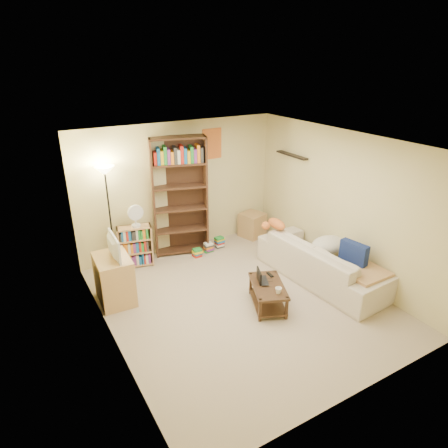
{
  "coord_description": "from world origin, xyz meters",
  "views": [
    {
      "loc": [
        -2.92,
        -4.47,
        3.6
      ],
      "look_at": [
        0.09,
        0.7,
        1.05
      ],
      "focal_mm": 32.0,
      "sensor_mm": 36.0,
      "label": 1
    }
  ],
  "objects_px": {
    "laptop": "(266,281)",
    "floor_lamp": "(107,189)",
    "desk_fan": "(136,215)",
    "side_table": "(252,225)",
    "tall_bookshelf": "(180,194)",
    "tabby_cat": "(275,224)",
    "coffee_table": "(268,293)",
    "sofa": "(322,261)",
    "end_cabinet": "(364,287)",
    "short_bookshelf": "(135,246)",
    "tv_stand": "(114,279)",
    "television": "(110,247)",
    "mug": "(278,291)"
  },
  "relations": [
    {
      "from": "coffee_table",
      "to": "laptop",
      "type": "height_order",
      "value": "laptop"
    },
    {
      "from": "coffee_table",
      "to": "laptop",
      "type": "distance_m",
      "value": 0.18
    },
    {
      "from": "tall_bookshelf",
      "to": "floor_lamp",
      "type": "distance_m",
      "value": 1.37
    },
    {
      "from": "sofa",
      "to": "end_cabinet",
      "type": "relative_size",
      "value": 3.82
    },
    {
      "from": "laptop",
      "to": "desk_fan",
      "type": "height_order",
      "value": "desk_fan"
    },
    {
      "from": "mug",
      "to": "short_bookshelf",
      "type": "bearing_deg",
      "value": 117.45
    },
    {
      "from": "short_bookshelf",
      "to": "end_cabinet",
      "type": "xyz_separation_m",
      "value": [
        2.69,
        -2.93,
        -0.12
      ]
    },
    {
      "from": "mug",
      "to": "desk_fan",
      "type": "bearing_deg",
      "value": 117.06
    },
    {
      "from": "short_bookshelf",
      "to": "desk_fan",
      "type": "bearing_deg",
      "value": -30.77
    },
    {
      "from": "tall_bookshelf",
      "to": "floor_lamp",
      "type": "relative_size",
      "value": 1.19
    },
    {
      "from": "coffee_table",
      "to": "end_cabinet",
      "type": "distance_m",
      "value": 1.52
    },
    {
      "from": "tabby_cat",
      "to": "coffee_table",
      "type": "height_order",
      "value": "tabby_cat"
    },
    {
      "from": "short_bookshelf",
      "to": "end_cabinet",
      "type": "distance_m",
      "value": 3.98
    },
    {
      "from": "mug",
      "to": "floor_lamp",
      "type": "xyz_separation_m",
      "value": [
        -1.68,
        2.62,
        1.1
      ]
    },
    {
      "from": "coffee_table",
      "to": "tv_stand",
      "type": "bearing_deg",
      "value": 169.14
    },
    {
      "from": "end_cabinet",
      "to": "desk_fan",
      "type": "bearing_deg",
      "value": 132.56
    },
    {
      "from": "desk_fan",
      "to": "side_table",
      "type": "distance_m",
      "value": 2.63
    },
    {
      "from": "tv_stand",
      "to": "desk_fan",
      "type": "xyz_separation_m",
      "value": [
        0.7,
        0.89,
        0.63
      ]
    },
    {
      "from": "mug",
      "to": "sofa",
      "type": "bearing_deg",
      "value": 18.98
    },
    {
      "from": "short_bookshelf",
      "to": "side_table",
      "type": "distance_m",
      "value": 2.57
    },
    {
      "from": "sofa",
      "to": "laptop",
      "type": "relative_size",
      "value": 6.79
    },
    {
      "from": "tabby_cat",
      "to": "coffee_table",
      "type": "distance_m",
      "value": 1.51
    },
    {
      "from": "laptop",
      "to": "floor_lamp",
      "type": "xyz_separation_m",
      "value": [
        -1.73,
        2.26,
        1.14
      ]
    },
    {
      "from": "tall_bookshelf",
      "to": "short_bookshelf",
      "type": "height_order",
      "value": "tall_bookshelf"
    },
    {
      "from": "mug",
      "to": "short_bookshelf",
      "type": "distance_m",
      "value": 2.85
    },
    {
      "from": "television",
      "to": "tall_bookshelf",
      "type": "height_order",
      "value": "tall_bookshelf"
    },
    {
      "from": "tabby_cat",
      "to": "laptop",
      "type": "distance_m",
      "value": 1.37
    },
    {
      "from": "floor_lamp",
      "to": "coffee_table",
      "type": "bearing_deg",
      "value": -54.36
    },
    {
      "from": "tv_stand",
      "to": "desk_fan",
      "type": "distance_m",
      "value": 1.3
    },
    {
      "from": "sofa",
      "to": "desk_fan",
      "type": "xyz_separation_m",
      "value": [
        -2.55,
        2.05,
        0.66
      ]
    },
    {
      "from": "coffee_table",
      "to": "laptop",
      "type": "relative_size",
      "value": 2.65
    },
    {
      "from": "mug",
      "to": "side_table",
      "type": "height_order",
      "value": "side_table"
    },
    {
      "from": "tv_stand",
      "to": "end_cabinet",
      "type": "xyz_separation_m",
      "value": [
        3.35,
        -1.99,
        -0.11
      ]
    },
    {
      "from": "television",
      "to": "tall_bookshelf",
      "type": "distance_m",
      "value": 1.93
    },
    {
      "from": "laptop",
      "to": "floor_lamp",
      "type": "relative_size",
      "value": 0.19
    },
    {
      "from": "mug",
      "to": "short_bookshelf",
      "type": "relative_size",
      "value": 0.14
    },
    {
      "from": "tall_bookshelf",
      "to": "floor_lamp",
      "type": "bearing_deg",
      "value": -164.08
    },
    {
      "from": "desk_fan",
      "to": "side_table",
      "type": "relative_size",
      "value": 0.82
    },
    {
      "from": "desk_fan",
      "to": "end_cabinet",
      "type": "relative_size",
      "value": 0.65
    },
    {
      "from": "laptop",
      "to": "tv_stand",
      "type": "xyz_separation_m",
      "value": [
        -2.02,
        1.24,
        -0.01
      ]
    },
    {
      "from": "tabby_cat",
      "to": "short_bookshelf",
      "type": "xyz_separation_m",
      "value": [
        -2.22,
        1.2,
        -0.4
      ]
    },
    {
      "from": "end_cabinet",
      "to": "tall_bookshelf",
      "type": "bearing_deg",
      "value": 119.84
    },
    {
      "from": "sofa",
      "to": "television",
      "type": "relative_size",
      "value": 3.85
    },
    {
      "from": "tabby_cat",
      "to": "coffee_table",
      "type": "bearing_deg",
      "value": -130.05
    },
    {
      "from": "tabby_cat",
      "to": "end_cabinet",
      "type": "relative_size",
      "value": 0.86
    },
    {
      "from": "tabby_cat",
      "to": "sofa",
      "type": "bearing_deg",
      "value": -67.54
    },
    {
      "from": "tall_bookshelf",
      "to": "side_table",
      "type": "xyz_separation_m",
      "value": [
        1.6,
        -0.08,
        -0.94
      ]
    },
    {
      "from": "laptop",
      "to": "end_cabinet",
      "type": "relative_size",
      "value": 0.56
    },
    {
      "from": "side_table",
      "to": "sofa",
      "type": "bearing_deg",
      "value": -89.26
    },
    {
      "from": "television",
      "to": "desk_fan",
      "type": "xyz_separation_m",
      "value": [
        0.7,
        0.89,
        0.07
      ]
    }
  ]
}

